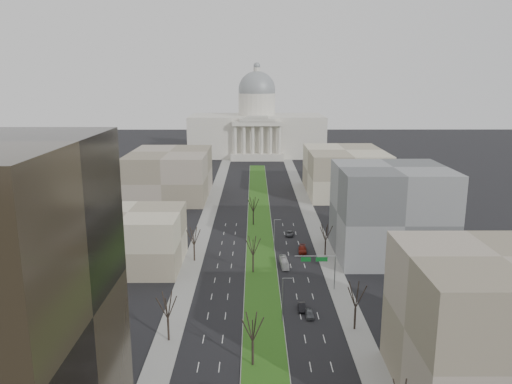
{
  "coord_description": "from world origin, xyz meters",
  "views": [
    {
      "loc": [
        -1.76,
        -33.82,
        46.5
      ],
      "look_at": [
        -1.16,
        112.64,
        12.66
      ],
      "focal_mm": 35.0,
      "sensor_mm": 36.0,
      "label": 1
    }
  ],
  "objects_px": {
    "car_black": "(302,307)",
    "car_grey_far": "(290,233)",
    "car_grey_near": "(309,314)",
    "box_van": "(284,262)",
    "car_red": "(303,249)"
  },
  "relations": [
    {
      "from": "car_grey_far",
      "to": "box_van",
      "type": "distance_m",
      "value": 25.14
    },
    {
      "from": "car_grey_near",
      "to": "car_grey_far",
      "type": "height_order",
      "value": "car_grey_near"
    },
    {
      "from": "box_van",
      "to": "car_black",
      "type": "bearing_deg",
      "value": -88.6
    },
    {
      "from": "car_grey_near",
      "to": "car_black",
      "type": "height_order",
      "value": "car_grey_near"
    },
    {
      "from": "car_black",
      "to": "car_red",
      "type": "xyz_separation_m",
      "value": [
        3.44,
        34.57,
        0.09
      ]
    },
    {
      "from": "car_grey_far",
      "to": "car_grey_near",
      "type": "bearing_deg",
      "value": -82.43
    },
    {
      "from": "car_black",
      "to": "box_van",
      "type": "bearing_deg",
      "value": 96.87
    },
    {
      "from": "box_van",
      "to": "car_red",
      "type": "bearing_deg",
      "value": 57.76
    },
    {
      "from": "car_grey_near",
      "to": "car_red",
      "type": "xyz_separation_m",
      "value": [
        2.19,
        37.59,
        0.08
      ]
    },
    {
      "from": "car_grey_near",
      "to": "box_van",
      "type": "distance_m",
      "value": 27.38
    },
    {
      "from": "car_grey_near",
      "to": "car_black",
      "type": "relative_size",
      "value": 0.98
    },
    {
      "from": "car_grey_near",
      "to": "car_grey_far",
      "type": "distance_m",
      "value": 52.1
    },
    {
      "from": "car_black",
      "to": "car_grey_far",
      "type": "xyz_separation_m",
      "value": [
        0.96,
        49.07,
        -0.01
      ]
    },
    {
      "from": "box_van",
      "to": "car_grey_far",
      "type": "bearing_deg",
      "value": 78.96
    },
    {
      "from": "car_black",
      "to": "car_red",
      "type": "distance_m",
      "value": 34.74
    }
  ]
}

